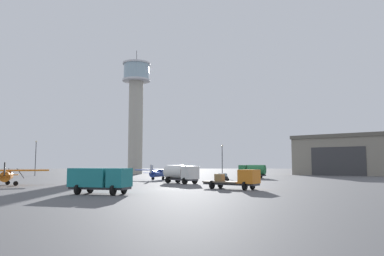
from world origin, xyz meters
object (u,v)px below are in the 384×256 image
at_px(truck_box_teal, 100,179).
at_px(truck_flatbed_orange, 239,180).
at_px(airplane_blue, 158,173).
at_px(light_post_north, 222,157).
at_px(truck_fuel_tanker_green, 252,171).
at_px(light_post_west, 36,155).
at_px(airplane_orange, 7,175).
at_px(truck_fuel_tanker_white, 180,173).
at_px(control_tower, 136,105).
at_px(car_black, 222,177).

xyz_separation_m(truck_box_teal, truck_flatbed_orange, (14.82, 7.12, -0.37)).
relative_size(airplane_blue, truck_box_teal, 1.50).
distance_m(truck_flatbed_orange, light_post_north, 41.89).
distance_m(truck_fuel_tanker_green, light_post_north, 9.57).
bearing_deg(truck_flatbed_orange, light_post_west, 167.99).
bearing_deg(truck_fuel_tanker_green, airplane_orange, 62.50).
distance_m(airplane_orange, light_post_west, 45.19).
bearing_deg(light_post_west, truck_box_teal, -60.99).
bearing_deg(airplane_blue, airplane_orange, 152.70).
bearing_deg(truck_fuel_tanker_white, light_post_west, -174.21).
bearing_deg(light_post_north, truck_box_teal, -107.90).
bearing_deg(light_post_north, truck_fuel_tanker_white, -106.80).
bearing_deg(truck_flatbed_orange, airplane_orange, -157.03).
xyz_separation_m(truck_box_teal, light_post_north, (15.78, 48.86, 3.02)).
bearing_deg(truck_box_teal, truck_fuel_tanker_green, 77.82).
height_order(control_tower, light_post_west, control_tower).
xyz_separation_m(control_tower, light_post_north, (24.87, -27.30, -16.89)).
relative_size(airplane_blue, light_post_north, 1.29).
height_order(airplane_blue, light_post_west, light_post_west).
bearing_deg(light_post_north, truck_fuel_tanker_green, -49.08).
height_order(light_post_west, light_post_north, light_post_west).
distance_m(airplane_blue, light_post_north, 20.82).
bearing_deg(truck_box_teal, light_post_west, 134.21).
height_order(airplane_blue, truck_fuel_tanker_white, airplane_blue).
bearing_deg(truck_fuel_tanker_white, car_black, 97.24).
relative_size(airplane_orange, truck_fuel_tanker_white, 1.72).
distance_m(airplane_blue, truck_fuel_tanker_white, 13.37).
relative_size(truck_box_teal, truck_flatbed_orange, 0.94).
distance_m(airplane_blue, light_post_west, 41.16).
bearing_deg(control_tower, car_black, -63.69).
relative_size(truck_fuel_tanker_white, light_post_north, 0.83).
bearing_deg(light_post_north, control_tower, 132.34).
distance_m(truck_box_teal, truck_flatbed_orange, 16.44).
bearing_deg(truck_box_teal, airplane_orange, 155.54).
bearing_deg(airplane_blue, light_post_west, 72.80).
bearing_deg(truck_fuel_tanker_green, airplane_blue, 50.86).
height_order(truck_fuel_tanker_green, light_post_north, light_post_north).
bearing_deg(light_post_west, truck_flatbed_orange, -46.90).
height_order(airplane_blue, truck_flatbed_orange, airplane_blue).
relative_size(control_tower, airplane_blue, 4.00).
height_order(truck_fuel_tanker_green, light_post_west, light_post_west).
bearing_deg(control_tower, truck_box_teal, -83.19).
bearing_deg(truck_fuel_tanker_green, light_post_north, -22.95).
bearing_deg(truck_flatbed_orange, light_post_north, 123.57).
bearing_deg(truck_flatbed_orange, control_tower, 143.99).
height_order(airplane_blue, truck_box_teal, airplane_blue).
height_order(truck_fuel_tanker_green, truck_flatbed_orange, truck_fuel_tanker_green).
distance_m(control_tower, truck_fuel_tanker_white, 61.18).
height_order(airplane_orange, car_black, airplane_orange).
bearing_deg(car_black, truck_box_teal, 154.28).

